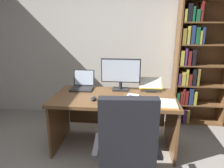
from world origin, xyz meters
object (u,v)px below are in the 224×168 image
Objects in this scene: keyboard at (118,100)px; open_binder at (156,103)px; desk at (114,108)px; monitor at (121,74)px; bookshelf at (195,66)px; office_chair at (127,157)px; reading_stand_with_book at (151,84)px; laptop at (83,85)px; pen at (134,96)px; computer_mouse at (94,99)px; notepad at (132,97)px.

open_binder is at bearing -6.59° from keyboard.
monitor is (0.07, 0.20, 0.42)m from desk.
bookshelf is at bearing 27.24° from monitor.
bookshelf is 3.64× the size of monitor.
open_binder is at bearing 59.80° from office_chair.
laptop is at bearing -177.22° from reading_stand_with_book.
desk is at bearing 152.22° from open_binder.
laptop is 0.78m from pen.
laptop is 0.73× the size of keyboard.
office_chair is at bearing -57.93° from computer_mouse.
reading_stand_with_book is 0.42m from notepad.
monitor reaches higher than keyboard.
desk is 4.92× the size of reading_stand_with_book.
computer_mouse reaches higher than open_binder.
notepad is 1.50× the size of pen.
notepad is (0.71, -0.29, -0.05)m from laptop.
laptop is 0.77m from notepad.
keyboard is (0.54, -0.44, -0.04)m from laptop.
bookshelf is 18.94× the size of computer_mouse.
laptop reaches higher than open_binder.
open_binder is at bearing -26.92° from laptop.
laptop is at bearing 157.11° from desk.
computer_mouse is at bearing -61.46° from laptop.
pen is at bearing 18.12° from computer_mouse.
open_binder is (0.43, -0.05, -0.00)m from keyboard.
notepad is at bearing -127.02° from reading_stand_with_book.
desk is 2.89× the size of monitor.
bookshelf is 1.87× the size of office_chair.
keyboard is 0.30m from computer_mouse.
keyboard is 0.23m from notepad.
laptop is at bearing 118.54° from computer_mouse.
office_chair is 0.89m from notepad.
bookshelf is 6.20× the size of reading_stand_with_book.
bookshelf is (1.23, 0.79, 0.44)m from desk.
monitor reaches higher than pen.
open_binder is 0.34m from notepad.
reading_stand_with_book is at bearing 2.78° from laptop.
bookshelf is at bearing 41.51° from notepad.
notepad is (-0.25, -0.33, -0.07)m from reading_stand_with_book.
computer_mouse is 0.50× the size of notepad.
monitor is at bearing 55.75° from computer_mouse.
office_chair is 0.85m from computer_mouse.
computer_mouse is 0.87m from reading_stand_with_book.
keyboard is at bearing -130.39° from reading_stand_with_book.
keyboard is (-1.16, -1.04, -0.23)m from bookshelf.
open_binder is at bearing -48.57° from monitor.
desk is 0.47m from monitor.
office_chair is (0.19, -0.92, -0.08)m from desk.
notepad is at bearing 82.93° from office_chair.
bookshelf is 1.33m from open_binder.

